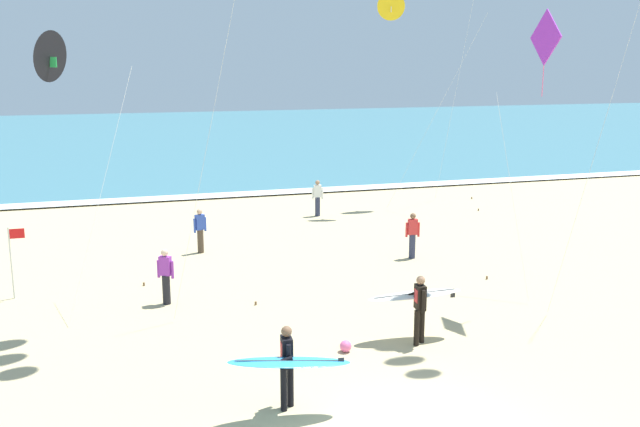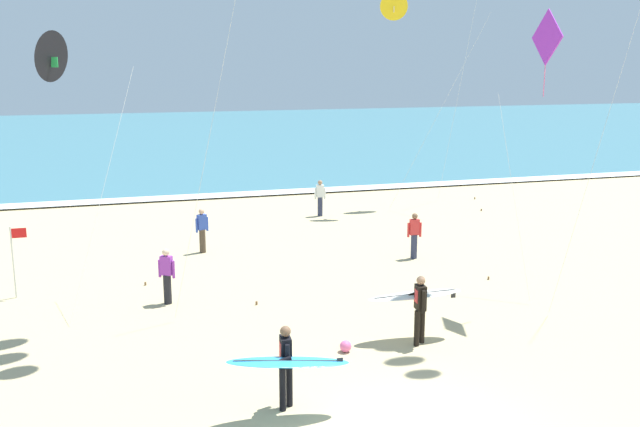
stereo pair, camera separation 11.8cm
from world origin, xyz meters
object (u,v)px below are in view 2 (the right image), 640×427
object	(u,v)px
surfer_lead	(287,362)
kite_diamond_violet_high	(546,44)
beach_ball	(346,346)
kite_delta_golden_mid	(394,7)
bystander_red_top	(414,235)
lifeguard_flag	(15,255)
bystander_purple_top	(167,276)
kite_delta_charcoal_distant	(50,57)
bystander_blue_top	(202,230)
bystander_white_top	(320,198)
surfer_trailing	(418,300)

from	to	relation	value
surfer_lead	kite_diamond_violet_high	size ratio (longest dim) A/B	0.30
surfer_lead	kite_diamond_violet_high	world-z (taller)	kite_diamond_violet_high
beach_ball	kite_delta_golden_mid	bearing A→B (deg)	64.44
bystander_red_top	lifeguard_flag	xyz separation A→B (m)	(-12.60, -0.61, 0.45)
kite_delta_golden_mid	bystander_purple_top	world-z (taller)	kite_delta_golden_mid
kite_delta_charcoal_distant	bystander_purple_top	world-z (taller)	kite_delta_charcoal_distant
beach_ball	bystander_blue_top	bearing A→B (deg)	102.03
beach_ball	lifeguard_flag	bearing A→B (deg)	140.83
beach_ball	bystander_white_top	bearing A→B (deg)	75.90
kite_diamond_violet_high	bystander_blue_top	distance (m)	13.02
bystander_blue_top	surfer_trailing	bearing A→B (deg)	-67.81
bystander_red_top	beach_ball	size ratio (longest dim) A/B	5.68
kite_diamond_violet_high	surfer_lead	bearing A→B (deg)	-152.36
bystander_white_top	lifeguard_flag	xyz separation A→B (m)	(-11.43, -8.05, 0.45)
kite_delta_charcoal_distant	bystander_blue_top	size ratio (longest dim) A/B	4.65
kite_delta_golden_mid	bystander_blue_top	size ratio (longest dim) A/B	6.01
kite_delta_charcoal_distant	lifeguard_flag	world-z (taller)	kite_delta_charcoal_distant
surfer_lead	kite_delta_golden_mid	size ratio (longest dim) A/B	0.25
bystander_white_top	lifeguard_flag	size ratio (longest dim) A/B	0.76
surfer_lead	bystander_purple_top	xyz separation A→B (m)	(-1.71, 7.07, -0.24)
surfer_trailing	kite_delta_charcoal_distant	world-z (taller)	kite_delta_charcoal_distant
kite_delta_golden_mid	bystander_purple_top	xyz separation A→B (m)	(-10.73, -10.05, -8.10)
kite_delta_golden_mid	lifeguard_flag	distance (m)	18.63
surfer_trailing	bystander_white_top	world-z (taller)	surfer_trailing
beach_ball	kite_diamond_violet_high	bearing A→B (deg)	16.07
kite_delta_golden_mid	bystander_blue_top	distance (m)	13.12
surfer_trailing	kite_delta_charcoal_distant	bearing A→B (deg)	157.22
surfer_lead	kite_diamond_violet_high	xyz separation A→B (m)	(7.99, 4.18, 6.04)
bystander_blue_top	bystander_red_top	bearing A→B (deg)	-22.30
kite_diamond_violet_high	lifeguard_flag	world-z (taller)	kite_diamond_violet_high
bystander_white_top	bystander_red_top	bearing A→B (deg)	-81.04
bystander_blue_top	bystander_white_top	bearing A→B (deg)	39.03
surfer_lead	surfer_trailing	world-z (taller)	same
kite_delta_charcoal_distant	bystander_blue_top	world-z (taller)	kite_delta_charcoal_distant
lifeguard_flag	kite_delta_golden_mid	bearing A→B (deg)	29.27
bystander_purple_top	surfer_trailing	bearing A→B (deg)	-38.89
bystander_white_top	beach_ball	bearing A→B (deg)	-104.10
kite_diamond_violet_high	lifeguard_flag	bearing A→B (deg)	161.42
bystander_red_top	lifeguard_flag	bearing A→B (deg)	-177.25
kite_diamond_violet_high	bystander_red_top	size ratio (longest dim) A/B	5.02
kite_delta_golden_mid	bystander_white_top	size ratio (longest dim) A/B	6.01
kite_delta_charcoal_distant	bystander_red_top	world-z (taller)	kite_delta_charcoal_distant
bystander_blue_top	bystander_purple_top	xyz separation A→B (m)	(-1.63, -5.17, 0.00)
bystander_blue_top	beach_ball	bearing A→B (deg)	-77.97
kite_delta_golden_mid	beach_ball	distance (m)	18.47
kite_delta_charcoal_distant	lifeguard_flag	bearing A→B (deg)	118.80
bystander_blue_top	kite_delta_golden_mid	bearing A→B (deg)	28.18
bystander_blue_top	beach_ball	xyz separation A→B (m)	(2.09, -9.79, -0.67)
bystander_white_top	bystander_blue_top	bearing A→B (deg)	-140.97
surfer_trailing	kite_delta_charcoal_distant	xyz separation A→B (m)	(-8.10, 3.40, 5.70)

